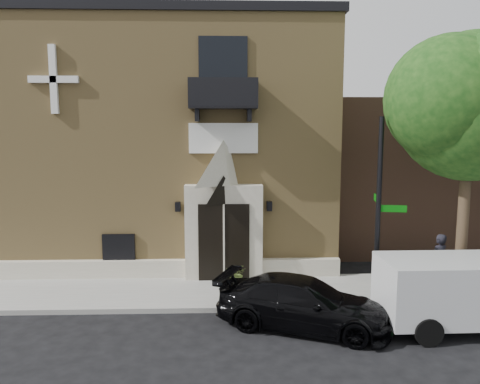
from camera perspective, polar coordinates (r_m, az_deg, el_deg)
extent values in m
plane|color=black|center=(13.81, 2.32, -14.45)|extent=(120.00, 120.00, 0.00)
cube|color=gray|center=(15.28, 5.73, -11.97)|extent=(42.00, 3.00, 0.15)
cube|color=tan|center=(20.87, -7.51, 5.69)|extent=(12.00, 10.00, 9.00)
cube|color=black|center=(21.23, -7.75, 18.34)|extent=(12.20, 10.20, 0.30)
cube|color=beige|center=(16.47, -9.02, -9.18)|extent=(12.00, 0.30, 0.60)
cube|color=beige|center=(15.89, -1.98, -4.87)|extent=(2.60, 0.55, 3.20)
pyramid|color=beige|center=(15.55, -2.02, 3.61)|extent=(2.60, 0.55, 1.50)
cube|color=black|center=(15.67, -1.98, -6.17)|extent=(1.70, 0.06, 2.60)
cube|color=beige|center=(15.64, -1.98, -6.21)|extent=(0.06, 0.04, 2.60)
cube|color=white|center=(15.70, -2.03, 6.58)|extent=(2.30, 0.10, 1.00)
cube|color=black|center=(15.32, -2.06, 10.29)|extent=(2.20, 0.90, 0.10)
cube|color=black|center=(14.92, -2.07, 12.09)|extent=(2.20, 0.06, 0.90)
cube|color=black|center=(15.39, -6.06, 11.92)|extent=(0.06, 0.90, 0.90)
cube|color=black|center=(15.38, 1.94, 11.96)|extent=(0.06, 0.90, 0.90)
cube|color=black|center=(15.84, -2.07, 14.56)|extent=(1.60, 0.08, 2.20)
cube|color=white|center=(16.71, -21.79, 12.64)|extent=(0.22, 0.14, 2.20)
cube|color=white|center=(16.71, -21.79, 12.64)|extent=(1.60, 0.14, 0.22)
cube|color=black|center=(16.63, -14.56, -6.67)|extent=(1.10, 0.10, 1.00)
cube|color=orange|center=(16.66, -14.54, -6.65)|extent=(0.85, 0.06, 0.75)
cube|color=black|center=(15.93, -7.58, -1.78)|extent=(0.18, 0.18, 0.32)
cube|color=black|center=(15.92, 3.59, -1.74)|extent=(0.18, 0.18, 0.32)
cylinder|color=#38281C|center=(15.22, 25.46, -4.26)|extent=(0.32, 0.32, 4.20)
sphere|color=#113A10|center=(14.94, 26.26, 9.27)|extent=(4.20, 4.20, 4.20)
sphere|color=#113A10|center=(14.45, 24.20, 10.26)|extent=(3.57, 3.57, 3.57)
imported|color=black|center=(12.72, 7.71, -13.30)|extent=(4.92, 3.37, 1.32)
cube|color=silver|center=(13.72, 26.29, -10.50)|extent=(4.64, 1.91, 1.57)
cylinder|color=black|center=(12.60, 21.95, -15.54)|extent=(0.70, 0.24, 0.70)
cylinder|color=black|center=(14.10, 18.94, -12.88)|extent=(0.70, 0.24, 0.70)
cylinder|color=black|center=(14.02, 16.49, -2.28)|extent=(0.14, 0.14, 5.41)
cube|color=#055D08|center=(14.08, 18.14, -1.94)|extent=(0.76, 0.17, 0.20)
cube|color=#055D08|center=(14.37, 16.30, -0.77)|extent=(0.17, 0.76, 0.20)
cube|color=#103C1A|center=(15.92, 26.72, -9.75)|extent=(1.69, 0.98, 1.01)
cube|color=black|center=(15.78, 26.84, -7.83)|extent=(1.74, 1.03, 0.11)
imported|color=#4D6029|center=(15.46, -0.37, -9.95)|extent=(0.80, 0.73, 0.74)
imported|color=black|center=(16.17, 23.05, -7.84)|extent=(0.77, 0.66, 1.79)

